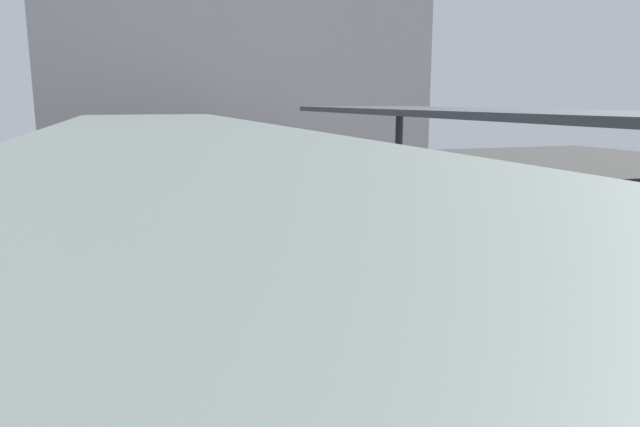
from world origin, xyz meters
name	(u,v)px	position (x,y,z in m)	size (l,w,h in m)	color
ground_plane	(391,346)	(0.00, 0.00, 0.00)	(80.00, 80.00, 0.00)	#383835
platform_left	(186,347)	(-3.80, 0.00, 0.50)	(4.40, 28.00, 1.00)	#9E9E99
platform_right	(558,299)	(3.80, 0.00, 0.50)	(4.40, 28.00, 1.00)	#9E9E99
track_ballast	(391,341)	(0.00, 0.00, 0.10)	(3.20, 28.00, 0.20)	#4C4742
rail_near_side	(356,337)	(-0.72, 0.00, 0.27)	(0.08, 28.00, 0.14)	slate
rail_far_side	(426,328)	(0.72, 0.00, 0.27)	(0.08, 28.00, 0.14)	slate
commuter_train	(300,203)	(0.00, 6.10, 1.73)	(2.78, 15.29, 3.10)	#ADADB2
canopy_left	(169,134)	(-3.80, 1.40, 3.98)	(4.18, 21.00, 3.10)	#333335
canopy_right	(527,116)	(3.80, 1.40, 4.23)	(4.18, 21.00, 3.36)	#333335
platform_sign	(621,212)	(3.70, -1.48, 2.62)	(0.90, 0.08, 2.21)	#262628
litter_bin	(495,224)	(4.49, 3.30, 1.40)	(0.44, 0.44, 0.80)	maroon
passenger_near_bench	(207,356)	(-3.85, -3.39, 1.82)	(0.36, 0.36, 1.60)	#232328
passenger_mid_platform	(149,264)	(-4.31, 0.42, 1.87)	(0.36, 0.36, 1.68)	#998460
passenger_far_end	(105,203)	(-5.19, 6.97, 1.88)	(0.36, 0.36, 1.69)	#232328
station_building_backdrop	(240,82)	(0.98, 20.00, 5.50)	(18.00, 6.00, 11.00)	#B7B2B7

